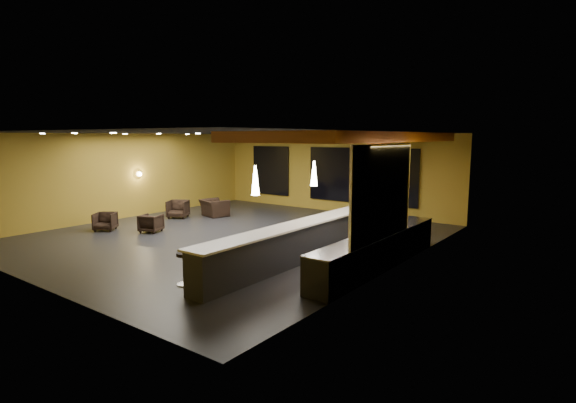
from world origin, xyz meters
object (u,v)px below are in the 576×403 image
Objects in this scene: staff_a at (373,218)px; bar_stool_3 at (289,235)px; staff_c at (388,223)px; prep_counter at (378,251)px; pendant_2 at (357,168)px; bar_stool_1 at (229,252)px; armchair_c at (178,209)px; armchair_d at (214,208)px; bar_counter at (303,241)px; pendant_1 at (314,173)px; bar_stool_2 at (265,240)px; armchair_b at (151,223)px; armchair_a at (105,221)px; pendant_0 at (255,180)px; staff_b at (384,215)px; bar_stool_4 at (316,226)px; bar_stool_0 at (185,264)px; column at (378,183)px; bar_stool_5 at (338,220)px.

staff_a reaches higher than bar_stool_3.
prep_counter is at bearing -47.74° from staff_c.
bar_stool_1 is (-0.87, -5.03, -1.86)m from pendant_2.
armchair_c is 1.51m from armchair_d.
bar_counter is 1.92m from pendant_1.
bar_stool_2 is at bearing -156.67° from prep_counter.
armchair_b is at bearing 175.82° from bar_stool_2.
prep_counter is 10.09m from armchair_a.
bar_stool_3 is at bearing 171.41° from armchair_d.
pendant_0 reaches higher than staff_b.
pendant_2 is 9.19m from armchair_a.
armchair_d is at bearing 177.32° from pendant_2.
armchair_c is (-9.87, 1.63, -0.06)m from prep_counter.
staff_c is at bearing 59.18° from bar_stool_2.
staff_b reaches higher than armchair_b.
armchair_c is (-9.13, -0.62, -0.38)m from staff_c.
armchair_b is 5.79m from bar_stool_1.
bar_stool_4 is at bearing -135.39° from pendant_2.
bar_stool_2 is at bearing -35.09° from armchair_a.
pendant_0 reaches higher than armchair_a.
bar_counter is at bearing -47.40° from armchair_c.
pendant_0 is at bearing 143.45° from armchair_b.
bar_stool_2 is 1.28m from bar_stool_3.
bar_stool_0 reaches higher than armchair_c.
prep_counter is 10.00m from armchair_c.
staff_c is at bearing 60.65° from pendant_1.
column is 2.45m from staff_c.
staff_a is 1.18× the size of staff_c.
staff_c is at bearing -11.04° from pendant_2.
pendant_1 is 0.90× the size of bar_stool_4.
prep_counter is 2.91m from bar_stool_3.
armchair_d reaches higher than armchair_b.
bar_stool_1 is at bearing -89.37° from bar_stool_5.
bar_stool_2 is at bearing -127.93° from staff_b.
staff_a is at bearing 70.94° from bar_counter.
bar_stool_0 is 1.01× the size of bar_stool_5.
pendant_0 is 4.57m from bar_stool_4.
armchair_c is at bearing 179.51° from bar_stool_4.
prep_counter is 7.81× the size of bar_stool_1.
pendant_0 is (-2.00, -2.50, 1.92)m from prep_counter.
bar_counter is 10.78× the size of bar_stool_5.
bar_stool_1 is (-2.87, -2.53, 0.06)m from prep_counter.
pendant_1 is 0.37× the size of staff_b.
staff_b is at bearing 78.76° from pendant_0.
pendant_0 is 1.00× the size of armchair_b.
pendant_1 is at bearing -90.00° from pendant_2.
staff_b is (1.00, 0.03, -1.41)m from pendant_2.
bar_stool_0 is (6.93, -5.55, 0.11)m from armchair_c.
bar_stool_3 is (-0.90, 2.57, -1.88)m from pendant_0.
bar_counter is 2.06m from prep_counter.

